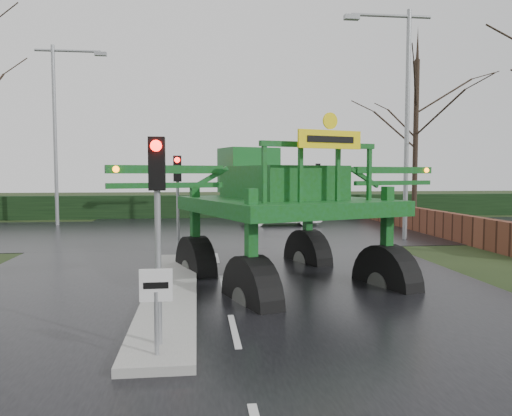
{
  "coord_description": "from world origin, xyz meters",
  "views": [
    {
      "loc": [
        -0.67,
        -9.1,
        2.95
      ],
      "look_at": [
        0.93,
        4.39,
        2.0
      ],
      "focal_mm": 35.0,
      "sensor_mm": 36.0,
      "label": 1
    }
  ],
  "objects": [
    {
      "name": "ground",
      "position": [
        0.0,
        0.0,
        0.0
      ],
      "size": [
        140.0,
        140.0,
        0.0
      ],
      "primitive_type": "plane",
      "color": "black",
      "rests_on": "ground"
    },
    {
      "name": "road_main",
      "position": [
        0.0,
        10.0,
        0.0
      ],
      "size": [
        14.0,
        80.0,
        0.02
      ],
      "primitive_type": "cube",
      "color": "black",
      "rests_on": "ground"
    },
    {
      "name": "road_cross",
      "position": [
        0.0,
        16.0,
        0.01
      ],
      "size": [
        80.0,
        12.0,
        0.02
      ],
      "primitive_type": "cube",
      "color": "black",
      "rests_on": "ground"
    },
    {
      "name": "median_island",
      "position": [
        -1.3,
        3.0,
        0.09
      ],
      "size": [
        1.2,
        10.0,
        0.16
      ],
      "primitive_type": "cube",
      "color": "gray",
      "rests_on": "ground"
    },
    {
      "name": "hedge_row",
      "position": [
        0.0,
        24.0,
        0.75
      ],
      "size": [
        44.0,
        0.9,
        1.5
      ],
      "primitive_type": "cube",
      "color": "black",
      "rests_on": "ground"
    },
    {
      "name": "brick_wall",
      "position": [
        10.5,
        16.0,
        0.6
      ],
      "size": [
        0.4,
        20.0,
        1.2
      ],
      "primitive_type": "cube",
      "color": "#592D1E",
      "rests_on": "ground"
    },
    {
      "name": "keep_left_sign",
      "position": [
        -1.3,
        -1.5,
        1.06
      ],
      "size": [
        0.5,
        0.07,
        1.35
      ],
      "color": "gray",
      "rests_on": "ground"
    },
    {
      "name": "traffic_signal_near",
      "position": [
        -1.3,
        -1.01,
        2.59
      ],
      "size": [
        0.26,
        0.33,
        3.52
      ],
      "color": "gray",
      "rests_on": "ground"
    },
    {
      "name": "traffic_signal_mid",
      "position": [
        -1.3,
        7.49,
        2.59
      ],
      "size": [
        0.26,
        0.33,
        3.52
      ],
      "color": "gray",
      "rests_on": "ground"
    },
    {
      "name": "traffic_signal_far",
      "position": [
        6.5,
        20.01,
        2.59
      ],
      "size": [
        0.26,
        0.33,
        3.52
      ],
      "rotation": [
        0.0,
        0.0,
        3.14
      ],
      "color": "gray",
      "rests_on": "ground"
    },
    {
      "name": "street_light_right",
      "position": [
        8.19,
        12.0,
        5.99
      ],
      "size": [
        3.85,
        0.3,
        10.0
      ],
      "color": "gray",
      "rests_on": "ground"
    },
    {
      "name": "street_light_left_far",
      "position": [
        -8.19,
        20.0,
        5.99
      ],
      "size": [
        3.85,
        0.3,
        10.0
      ],
      "color": "gray",
      "rests_on": "ground"
    },
    {
      "name": "tree_right_far",
      "position": [
        13.0,
        21.0,
        6.5
      ],
      "size": [
        7.0,
        7.0,
        12.05
      ],
      "color": "black",
      "rests_on": "ground"
    },
    {
      "name": "crop_sprayer",
      "position": [
        0.46,
        2.27,
        2.58
      ],
      "size": [
        9.3,
        7.22,
        5.46
      ],
      "rotation": [
        0.0,
        0.0,
        0.33
      ],
      "color": "black",
      "rests_on": "ground"
    },
    {
      "name": "white_sedan",
      "position": [
        4.01,
        18.55,
        0.0
      ],
      "size": [
        4.48,
        1.64,
        1.47
      ],
      "primitive_type": "imported",
      "rotation": [
        0.0,
        0.0,
        1.55
      ],
      "color": "white",
      "rests_on": "ground"
    }
  ]
}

